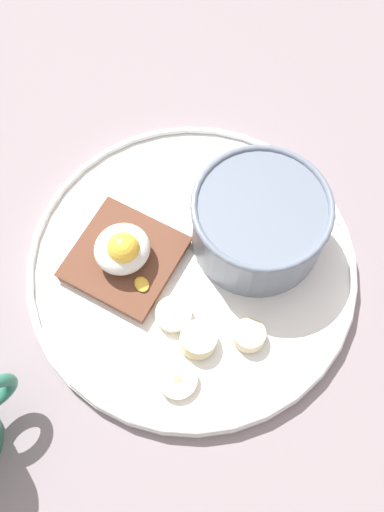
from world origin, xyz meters
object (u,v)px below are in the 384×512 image
object	(u,v)px
poached_egg	(123,249)
banana_slice_right	(246,338)
oatmeal_bowl	(259,222)
banana_slice_back	(173,315)
banana_slice_front	(198,340)
banana_slice_left	(177,379)
toast_slice	(125,258)

from	to	relation	value
poached_egg	banana_slice_right	world-z (taller)	poached_egg
oatmeal_bowl	banana_slice_back	bearing A→B (deg)	-169.91
poached_egg	banana_slice_front	size ratio (longest dim) A/B	1.43
banana_slice_left	banana_slice_back	bearing A→B (deg)	58.48
toast_slice	banana_slice_right	bearing A→B (deg)	-70.31
toast_slice	banana_slice_back	size ratio (longest dim) A/B	3.08
oatmeal_bowl	banana_slice_right	xyz separation A→B (cm)	(-6.63, -7.11, -2.53)
banana_slice_front	banana_slice_left	bearing A→B (deg)	-153.10
poached_egg	banana_slice_back	bearing A→B (deg)	-85.26
toast_slice	banana_slice_right	xyz separation A→B (cm)	(4.32, -12.08, 0.05)
toast_slice	banana_slice_back	distance (cm)	6.85
banana_slice_back	banana_slice_right	bearing A→B (deg)	-54.30
banana_slice_left	banana_slice_right	xyz separation A→B (cm)	(6.68, -0.52, 0.09)
toast_slice	poached_egg	size ratio (longest dim) A/B	1.88
banana_slice_front	banana_slice_right	distance (cm)	4.04
banana_slice_back	banana_slice_right	xyz separation A→B (cm)	(3.78, -5.26, 0.16)
banana_slice_back	poached_egg	bearing A→B (deg)	94.74
oatmeal_bowl	banana_slice_back	xyz separation A→B (cm)	(-10.40, -1.85, -2.70)
banana_slice_front	poached_egg	bearing A→B (deg)	95.45
poached_egg	banana_slice_front	world-z (taller)	poached_egg
banana_slice_left	banana_slice_right	world-z (taller)	banana_slice_right
banana_slice_back	banana_slice_left	bearing A→B (deg)	-121.52
banana_slice_right	banana_slice_front	bearing A→B (deg)	147.30
banana_slice_front	banana_slice_back	xyz separation A→B (cm)	(-0.38, 3.07, -0.27)
toast_slice	oatmeal_bowl	bearing A→B (deg)	-24.44
oatmeal_bowl	poached_egg	size ratio (longest dim) A/B	1.88
oatmeal_bowl	banana_slice_back	world-z (taller)	oatmeal_bowl
oatmeal_bowl	banana_slice_left	size ratio (longest dim) A/B	3.21
banana_slice_front	toast_slice	bearing A→B (deg)	95.33
banana_slice_left	banana_slice_right	distance (cm)	6.70
oatmeal_bowl	toast_slice	world-z (taller)	oatmeal_bowl
poached_egg	banana_slice_front	bearing A→B (deg)	-84.55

